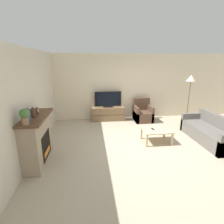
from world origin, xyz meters
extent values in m
plane|color=tan|center=(0.00, 0.00, 0.00)|extent=(24.00, 24.00, 0.00)
cube|color=beige|center=(0.00, 2.69, 1.35)|extent=(12.00, 0.06, 2.70)
cube|color=beige|center=(-2.92, 0.00, 1.35)|extent=(0.06, 12.00, 2.70)
cube|color=tan|center=(-2.69, -0.57, 0.56)|extent=(0.38, 1.28, 1.12)
cube|color=black|center=(-2.50, -0.57, 0.43)|extent=(0.01, 0.71, 0.62)
cube|color=orange|center=(-2.50, -0.57, 0.26)|extent=(0.01, 0.49, 0.12)
cube|color=brown|center=(-2.66, -0.57, 1.15)|extent=(0.50, 1.40, 0.05)
cylinder|color=#385670|center=(-2.67, -0.99, 1.31)|extent=(0.10, 0.10, 0.26)
sphere|color=#385670|center=(-2.67, -0.99, 1.44)|extent=(0.05, 0.05, 0.05)
cylinder|color=#512D23|center=(-2.67, -0.67, 1.27)|extent=(0.11, 0.11, 0.19)
sphere|color=#512D23|center=(-2.67, -0.67, 1.37)|extent=(0.06, 0.06, 0.06)
cube|color=brown|center=(-2.67, -0.43, 1.25)|extent=(0.07, 0.11, 0.15)
cylinder|color=white|center=(-2.64, -0.43, 1.26)|extent=(0.00, 0.08, 0.08)
cylinder|color=#936B4C|center=(-2.67, -1.16, 1.25)|extent=(0.14, 0.14, 0.15)
sphere|color=#477038|center=(-2.67, -1.16, 1.40)|extent=(0.19, 0.19, 0.19)
cube|color=brown|center=(-0.71, 2.41, 0.28)|extent=(1.34, 0.43, 0.56)
cube|color=black|center=(-0.71, 2.19, 0.28)|extent=(1.32, 0.01, 0.01)
cube|color=black|center=(-0.71, 2.41, 0.58)|extent=(0.38, 0.18, 0.04)
cube|color=black|center=(-0.71, 2.41, 0.91)|extent=(1.09, 0.03, 0.61)
cube|color=black|center=(-0.71, 2.39, 0.91)|extent=(1.00, 0.01, 0.55)
cube|color=brown|center=(0.71, 2.14, 0.20)|extent=(0.70, 0.76, 0.40)
cube|color=brown|center=(0.71, 2.45, 0.66)|extent=(0.70, 0.14, 0.51)
cube|color=brown|center=(0.41, 2.14, 0.32)|extent=(0.10, 0.76, 0.63)
cube|color=brown|center=(1.01, 2.14, 0.32)|extent=(0.10, 0.76, 0.63)
cube|color=#CCB289|center=(0.53, 0.15, 0.39)|extent=(0.84, 0.64, 0.03)
cube|color=#CCB289|center=(0.15, -0.13, 0.19)|extent=(0.05, 0.05, 0.37)
cube|color=#CCB289|center=(0.91, -0.13, 0.19)|extent=(0.05, 0.05, 0.37)
cube|color=#CCB289|center=(0.15, 0.43, 0.19)|extent=(0.05, 0.05, 0.37)
cube|color=#CCB289|center=(0.91, 0.43, 0.19)|extent=(0.05, 0.05, 0.37)
cube|color=black|center=(0.43, 0.20, 0.41)|extent=(0.06, 0.15, 0.02)
cube|color=#66605B|center=(2.15, 0.02, 0.21)|extent=(0.80, 1.97, 0.42)
cube|color=#66605B|center=(2.48, 0.02, 0.61)|extent=(0.16, 1.97, 0.37)
cube|color=#66605B|center=(2.15, 0.94, 0.31)|extent=(0.80, 0.11, 0.63)
cylinder|color=black|center=(2.17, 1.37, 0.01)|extent=(0.30, 0.30, 0.01)
cylinder|color=brown|center=(2.17, 1.37, 0.86)|extent=(0.03, 0.03, 1.69)
cone|color=beige|center=(2.17, 1.37, 1.81)|extent=(0.34, 0.34, 0.22)
camera|label=1|loc=(-1.38, -4.55, 2.35)|focal=28.00mm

